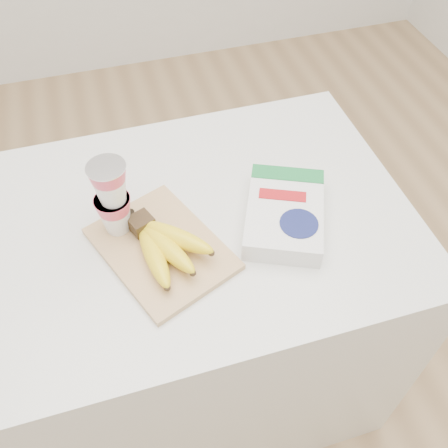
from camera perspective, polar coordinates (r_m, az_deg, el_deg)
The scene contains 5 objects.
table at distance 1.47m, azimuth -4.45°, elevation -10.19°, with size 1.09×0.72×0.81m, color silver.
cutting_board at distance 1.08m, azimuth -7.17°, elevation -2.79°, with size 0.22×0.30×0.01m, color tan.
bananas at distance 1.04m, azimuth -6.87°, elevation -2.42°, with size 0.17×0.21×0.07m.
yogurt_stack at distance 1.05m, azimuth -12.69°, elevation 3.05°, with size 0.08×0.08×0.18m.
cereal_box at distance 1.12m, azimuth 6.94°, elevation 1.21°, with size 0.25×0.29×0.05m.
Camera 1 is at (-0.10, -0.73, 1.67)m, focal length 40.00 mm.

